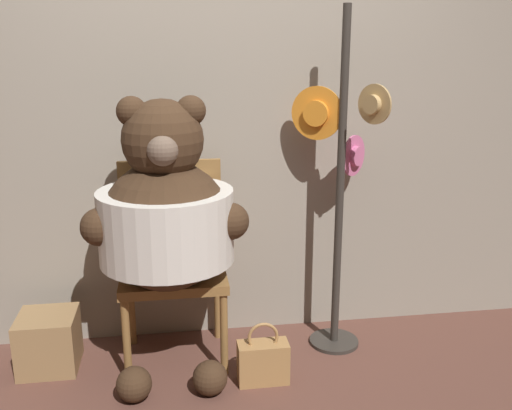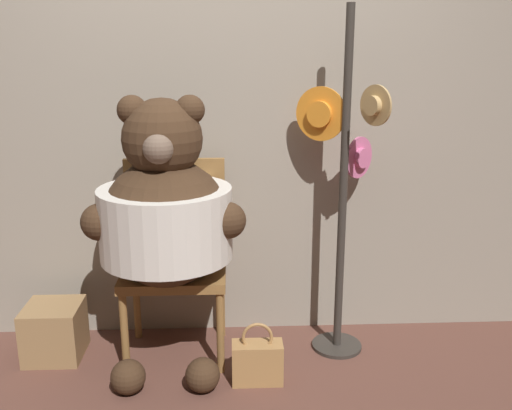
{
  "view_description": "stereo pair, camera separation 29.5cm",
  "coord_description": "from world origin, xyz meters",
  "px_view_note": "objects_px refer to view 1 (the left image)",
  "views": [
    {
      "loc": [
        -0.26,
        -2.54,
        1.65
      ],
      "look_at": [
        0.16,
        0.28,
        0.86
      ],
      "focal_mm": 40.0,
      "sensor_mm": 36.0,
      "label": 1
    },
    {
      "loc": [
        0.03,
        -2.56,
        1.65
      ],
      "look_at": [
        0.16,
        0.28,
        0.86
      ],
      "focal_mm": 40.0,
      "sensor_mm": 36.0,
      "label": 2
    }
  ],
  "objects_px": {
    "hat_display_rack": "(338,179)",
    "chair": "(173,253)",
    "teddy_bear": "(166,217)",
    "handbag_on_ground": "(263,361)"
  },
  "relations": [
    {
      "from": "handbag_on_ground",
      "to": "teddy_bear",
      "type": "bearing_deg",
      "value": 153.49
    },
    {
      "from": "teddy_bear",
      "to": "chair",
      "type": "bearing_deg",
      "value": 81.46
    },
    {
      "from": "hat_display_rack",
      "to": "chair",
      "type": "bearing_deg",
      "value": 177.24
    },
    {
      "from": "chair",
      "to": "teddy_bear",
      "type": "height_order",
      "value": "teddy_bear"
    },
    {
      "from": "chair",
      "to": "teddy_bear",
      "type": "bearing_deg",
      "value": -98.54
    },
    {
      "from": "teddy_bear",
      "to": "handbag_on_ground",
      "type": "bearing_deg",
      "value": -26.51
    },
    {
      "from": "chair",
      "to": "handbag_on_ground",
      "type": "bearing_deg",
      "value": -42.23
    },
    {
      "from": "chair",
      "to": "handbag_on_ground",
      "type": "height_order",
      "value": "chair"
    },
    {
      "from": "chair",
      "to": "hat_display_rack",
      "type": "distance_m",
      "value": 0.98
    },
    {
      "from": "chair",
      "to": "hat_display_rack",
      "type": "xyz_separation_m",
      "value": [
        0.89,
        -0.04,
        0.39
      ]
    }
  ]
}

